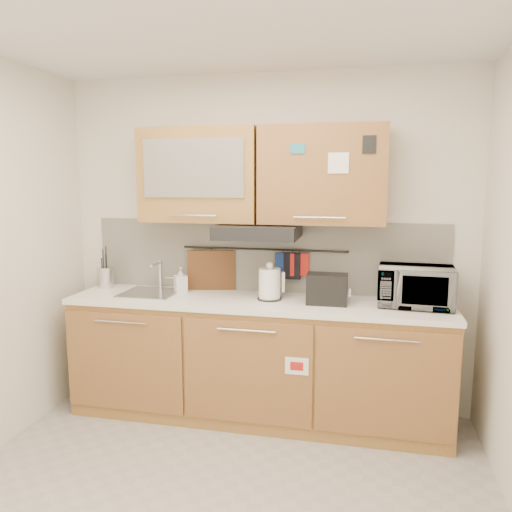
% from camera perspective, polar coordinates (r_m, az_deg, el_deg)
% --- Properties ---
extents(ceiling, '(3.20, 3.20, 0.00)m').
position_cam_1_polar(ceiling, '(2.58, -6.35, 26.76)').
color(ceiling, white).
rests_on(ceiling, wall_back).
extents(wall_back, '(3.20, 0.00, 3.20)m').
position_cam_1_polar(wall_back, '(3.94, 1.01, 1.45)').
color(wall_back, silver).
rests_on(wall_back, ground).
extents(base_cabinet, '(2.80, 0.64, 0.88)m').
position_cam_1_polar(base_cabinet, '(3.86, 0.05, -12.41)').
color(base_cabinet, '#AD793D').
rests_on(base_cabinet, floor).
extents(countertop, '(2.82, 0.62, 0.04)m').
position_cam_1_polar(countertop, '(3.71, 0.04, -5.28)').
color(countertop, white).
rests_on(countertop, base_cabinet).
extents(backsplash, '(2.80, 0.02, 0.56)m').
position_cam_1_polar(backsplash, '(3.94, 0.97, -0.02)').
color(backsplash, silver).
rests_on(backsplash, countertop).
extents(upper_cabinets, '(1.82, 0.37, 0.70)m').
position_cam_1_polar(upper_cabinets, '(3.73, 0.41, 9.21)').
color(upper_cabinets, '#AD793D').
rests_on(upper_cabinets, wall_back).
extents(range_hood, '(0.60, 0.46, 0.10)m').
position_cam_1_polar(range_hood, '(3.68, 0.24, 2.82)').
color(range_hood, black).
rests_on(range_hood, upper_cabinets).
extents(sink, '(0.42, 0.40, 0.26)m').
position_cam_1_polar(sink, '(3.99, -11.93, -4.13)').
color(sink, silver).
rests_on(sink, countertop).
extents(utensil_rail, '(1.30, 0.02, 0.02)m').
position_cam_1_polar(utensil_rail, '(3.89, 0.86, 0.77)').
color(utensil_rail, black).
rests_on(utensil_rail, backsplash).
extents(utensil_crock, '(0.15, 0.15, 0.34)m').
position_cam_1_polar(utensil_crock, '(4.28, -16.80, -2.31)').
color(utensil_crock, silver).
rests_on(utensil_crock, countertop).
extents(kettle, '(0.21, 0.21, 0.28)m').
position_cam_1_polar(kettle, '(3.69, 1.59, -3.28)').
color(kettle, white).
rests_on(kettle, countertop).
extents(toaster, '(0.29, 0.17, 0.22)m').
position_cam_1_polar(toaster, '(3.59, 8.13, -3.72)').
color(toaster, black).
rests_on(toaster, countertop).
extents(microwave, '(0.53, 0.37, 0.28)m').
position_cam_1_polar(microwave, '(3.66, 17.77, -3.33)').
color(microwave, '#999999').
rests_on(microwave, countertop).
extents(soap_bottle, '(0.13, 0.13, 0.20)m').
position_cam_1_polar(soap_bottle, '(3.96, -8.59, -2.72)').
color(soap_bottle, '#999999').
rests_on(soap_bottle, countertop).
extents(cutting_board, '(0.38, 0.11, 0.47)m').
position_cam_1_polar(cutting_board, '(4.03, -5.12, -2.67)').
color(cutting_board, brown).
rests_on(cutting_board, utensil_rail).
extents(oven_mitt, '(0.12, 0.07, 0.20)m').
position_cam_1_polar(oven_mitt, '(3.87, 3.09, -1.06)').
color(oven_mitt, navy).
rests_on(oven_mitt, utensil_rail).
extents(dark_pouch, '(0.13, 0.04, 0.20)m').
position_cam_1_polar(dark_pouch, '(3.86, 4.16, -1.15)').
color(dark_pouch, black).
rests_on(dark_pouch, utensil_rail).
extents(pot_holder, '(0.15, 0.05, 0.18)m').
position_cam_1_polar(pot_holder, '(3.85, 4.97, -0.99)').
color(pot_holder, red).
rests_on(pot_holder, utensil_rail).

